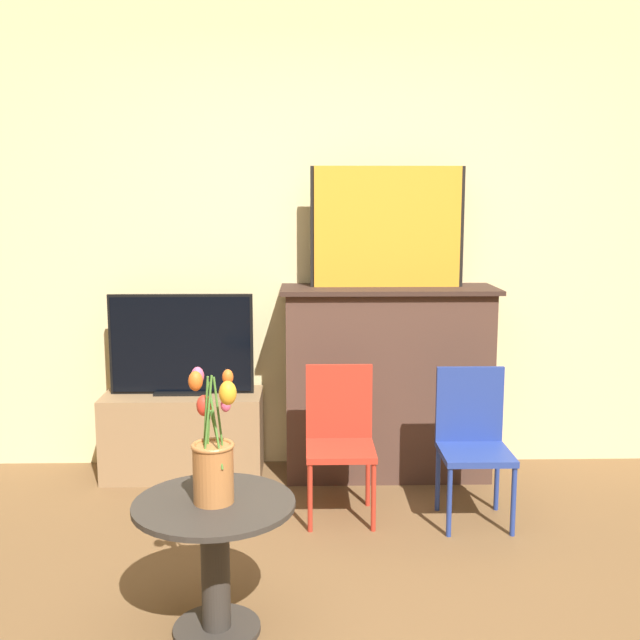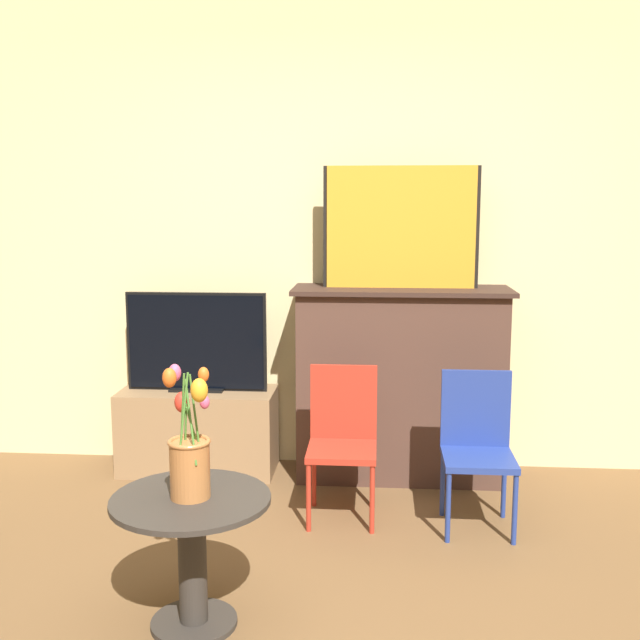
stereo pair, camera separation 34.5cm
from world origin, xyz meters
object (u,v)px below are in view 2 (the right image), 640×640
object	(u,v)px
tv_monitor	(196,343)
painting	(401,227)
chair_red	(343,433)
vase_tulips	(189,454)
chair_blue	(477,441)

from	to	relation	value
tv_monitor	painting	bearing A→B (deg)	0.42
painting	tv_monitor	size ratio (longest dim) A/B	1.06
chair_red	vase_tulips	xyz separation A→B (m)	(-0.50, -1.04, 0.24)
painting	chair_blue	bearing A→B (deg)	-60.18
tv_monitor	vase_tulips	size ratio (longest dim) A/B	1.64
chair_red	chair_blue	world-z (taller)	same
tv_monitor	chair_red	distance (m)	1.07
chair_red	tv_monitor	bearing A→B (deg)	147.21
painting	chair_blue	distance (m)	1.23
chair_blue	vase_tulips	xyz separation A→B (m)	(-1.14, -0.98, 0.24)
tv_monitor	chair_red	size ratio (longest dim) A/B	1.08
tv_monitor	chair_red	bearing A→B (deg)	-32.79
tv_monitor	chair_red	world-z (taller)	tv_monitor
vase_tulips	painting	bearing A→B (deg)	64.08
chair_blue	chair_red	bearing A→B (deg)	174.04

